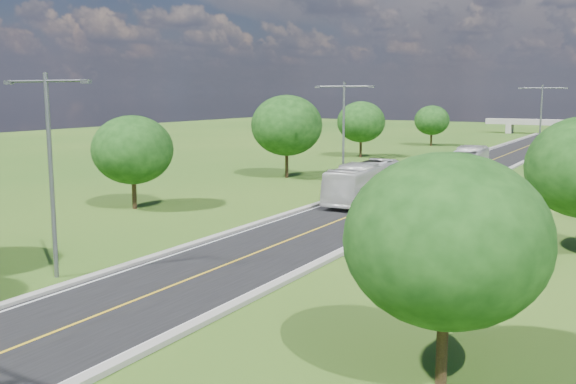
% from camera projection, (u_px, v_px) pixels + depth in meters
% --- Properties ---
extents(ground, '(260.00, 260.00, 0.00)m').
position_uv_depth(ground, '(452.00, 176.00, 69.79)').
color(ground, '#234F16').
rests_on(ground, ground).
extents(road, '(8.00, 150.00, 0.06)m').
position_uv_depth(road, '(466.00, 170.00, 74.91)').
color(road, black).
rests_on(road, ground).
extents(curb_left, '(0.50, 150.00, 0.22)m').
position_uv_depth(curb_left, '(431.00, 168.00, 77.01)').
color(curb_left, gray).
rests_on(curb_left, ground).
extents(curb_right, '(0.50, 150.00, 0.22)m').
position_uv_depth(curb_right, '(504.00, 172.00, 72.78)').
color(curb_right, gray).
rests_on(curb_right, ground).
extents(speed_limit_sign, '(0.55, 0.09, 2.40)m').
position_uv_depth(speed_limit_sign, '(438.00, 193.00, 48.16)').
color(speed_limit_sign, slate).
rests_on(speed_limit_sign, ground).
extents(overpass, '(30.00, 3.00, 3.20)m').
position_uv_depth(overpass, '(558.00, 123.00, 137.73)').
color(overpass, gray).
rests_on(overpass, ground).
extents(streetlight_near_left, '(5.90, 0.25, 10.00)m').
position_uv_depth(streetlight_near_left, '(50.00, 158.00, 30.87)').
color(streetlight_near_left, slate).
rests_on(streetlight_near_left, ground).
extents(streetlight_mid_left, '(5.90, 0.25, 10.00)m').
position_uv_depth(streetlight_mid_left, '(344.00, 126.00, 59.05)').
color(streetlight_mid_left, slate).
rests_on(streetlight_mid_left, ground).
extents(streetlight_far_right, '(5.90, 0.25, 10.00)m').
position_uv_depth(streetlight_far_right, '(541.00, 117.00, 81.26)').
color(streetlight_far_right, slate).
rests_on(streetlight_far_right, ground).
extents(tree_lb, '(6.30, 6.30, 7.33)m').
position_uv_depth(tree_lb, '(133.00, 150.00, 49.71)').
color(tree_lb, black).
rests_on(tree_lb, ground).
extents(tree_lc, '(7.56, 7.56, 8.79)m').
position_uv_depth(tree_lc, '(287.00, 126.00, 67.85)').
color(tree_lc, black).
rests_on(tree_lc, ground).
extents(tree_ld, '(6.72, 6.72, 7.82)m').
position_uv_depth(tree_ld, '(361.00, 122.00, 89.43)').
color(tree_ld, black).
rests_on(tree_ld, ground).
extents(tree_le, '(5.88, 5.88, 6.84)m').
position_uv_depth(tree_le, '(432.00, 120.00, 108.78)').
color(tree_le, black).
rests_on(tree_le, ground).
extents(tree_ra, '(6.30, 6.30, 7.33)m').
position_uv_depth(tree_ra, '(446.00, 240.00, 19.42)').
color(tree_ra, black).
rests_on(tree_ra, ground).
extents(bus_outbound, '(4.23, 12.31, 3.36)m').
position_uv_depth(bus_outbound, '(468.00, 164.00, 66.33)').
color(bus_outbound, silver).
rests_on(bus_outbound, road).
extents(bus_inbound, '(3.37, 11.77, 3.24)m').
position_uv_depth(bus_inbound, '(364.00, 182.00, 53.30)').
color(bus_inbound, silver).
rests_on(bus_inbound, road).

